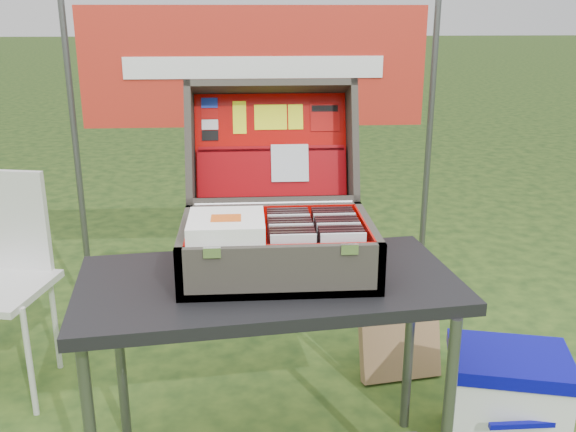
{
  "coord_description": "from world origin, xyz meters",
  "views": [
    {
      "loc": [
        -0.05,
        -1.95,
        1.55
      ],
      "look_at": [
        0.09,
        0.1,
        0.89
      ],
      "focal_mm": 40.0,
      "sensor_mm": 36.0,
      "label": 1
    }
  ],
  "objects": [
    {
      "name": "suitcase_latch_right",
      "position": [
        0.24,
        -0.24,
        0.9
      ],
      "size": [
        0.05,
        0.01,
        0.03
      ],
      "primitive_type": "cube",
      "color": "silver",
      "rests_on": "suitcase_base_wall_front"
    },
    {
      "name": "cd_left_6",
      "position": [
        0.08,
        -0.05,
        0.85
      ],
      "size": [
        0.14,
        0.01,
        0.16
      ],
      "primitive_type": "cube",
      "color": "black",
      "rests_on": "suitcase_liner_floor"
    },
    {
      "name": "cd_left_10",
      "position": [
        0.08,
        0.05,
        0.85
      ],
      "size": [
        0.14,
        0.01,
        0.16
      ],
      "primitive_type": "cube",
      "color": "black",
      "rests_on": "suitcase_liner_floor"
    },
    {
      "name": "cd_left_11",
      "position": [
        0.08,
        0.07,
        0.85
      ],
      "size": [
        0.14,
        0.01,
        0.16
      ],
      "primitive_type": "cube",
      "color": "black",
      "rests_on": "suitcase_liner_floor"
    },
    {
      "name": "cd_right_3",
      "position": [
        0.23,
        -0.12,
        0.85
      ],
      "size": [
        0.14,
        0.01,
        0.16
      ],
      "primitive_type": "cube",
      "color": "black",
      "rests_on": "suitcase_liner_floor"
    },
    {
      "name": "table_leg_fr",
      "position": [
        0.55,
        -0.32,
        0.35
      ],
      "size": [
        0.04,
        0.04,
        0.7
      ],
      "primitive_type": "cylinder",
      "color": "#59595B",
      "rests_on": "ground"
    },
    {
      "name": "cd_right_5",
      "position": [
        0.23,
        -0.07,
        0.85
      ],
      "size": [
        0.14,
        0.01,
        0.16
      ],
      "primitive_type": "cube",
      "color": "black",
      "rests_on": "suitcase_liner_floor"
    },
    {
      "name": "chair_leg_fr",
      "position": [
        -0.91,
        0.33,
        0.24
      ],
      "size": [
        0.02,
        0.02,
        0.47
      ],
      "primitive_type": "cylinder",
      "color": "silver",
      "rests_on": "ground"
    },
    {
      "name": "suitcase_lid_liner",
      "position": [
        0.05,
        0.39,
        1.07
      ],
      "size": [
        0.56,
        0.12,
        0.37
      ],
      "primitive_type": "cube",
      "rotation": [
        -1.88,
        0.0,
        0.0
      ],
      "color": "#C80707",
      "rests_on": "suitcase_lid_back"
    },
    {
      "name": "suitcase_liner_wall_front",
      "position": [
        0.05,
        -0.22,
        0.84
      ],
      "size": [
        0.56,
        0.01,
        0.14
      ],
      "primitive_type": "cube",
      "color": "#C80707",
      "rests_on": "suitcase_base_bottom"
    },
    {
      "name": "cd_left_9",
      "position": [
        0.08,
        0.02,
        0.85
      ],
      "size": [
        0.14,
        0.01,
        0.16
      ],
      "primitive_type": "cube",
      "color": "black",
      "rests_on": "suitcase_liner_floor"
    },
    {
      "name": "songbook_graphic",
      "position": [
        -0.11,
        -0.12,
        0.96
      ],
      "size": [
        0.09,
        0.07,
        0.0
      ],
      "primitive_type": "cube",
      "color": "#D85919",
      "rests_on": "songbook_9"
    },
    {
      "name": "suitcase_liner_floor",
      "position": [
        0.05,
        -0.02,
        0.77
      ],
      "size": [
        0.56,
        0.39,
        0.01
      ],
      "primitive_type": "cube",
      "color": "#C80707",
      "rests_on": "suitcase_base_bottom"
    },
    {
      "name": "lid_card_neon_main",
      "position": [
        0.05,
        0.42,
        1.17
      ],
      "size": [
        0.12,
        0.03,
        0.09
      ],
      "primitive_type": "cube",
      "rotation": [
        -1.88,
        0.0,
        0.0
      ],
      "color": "#F1FC19",
      "rests_on": "suitcase_lid_liner"
    },
    {
      "name": "banner_post_left",
      "position": [
        -0.85,
        1.1,
        0.85
      ],
      "size": [
        0.03,
        0.03,
        1.7
      ],
      "primitive_type": "cylinder",
      "color": "#59595B",
      "rests_on": "ground"
    },
    {
      "name": "suitcase_lid_rim_far",
      "position": [
        0.05,
        0.4,
        1.29
      ],
      "size": [
        0.61,
        0.16,
        0.07
      ],
      "primitive_type": "cube",
      "rotation": [
        -1.88,
        0.0,
        0.0
      ],
      "color": "#4A453B",
      "rests_on": "suitcase_lid_back"
    },
    {
      "name": "cd_right_1",
      "position": [
        0.23,
        -0.17,
        0.85
      ],
      "size": [
        0.14,
        0.01,
        0.16
      ],
      "primitive_type": "cube",
      "color": "black",
      "rests_on": "suitcase_liner_floor"
    },
    {
      "name": "cd_right_8",
      "position": [
        0.23,
        -0.0,
        0.85
      ],
      "size": [
        0.14,
        0.01,
        0.16
      ],
      "primitive_type": "cube",
      "color": "silver",
      "rests_on": "suitcase_liner_floor"
    },
    {
      "name": "songbook_6",
      "position": [
        -0.11,
        -0.11,
        0.94
      ],
      "size": [
        0.23,
        0.23,
        0.0
      ],
      "primitive_type": "cube",
      "color": "white",
      "rests_on": "suitcase_base_wall_front"
    },
    {
      "name": "suitcase_base_wall_right",
      "position": [
        0.34,
        -0.02,
        0.83
      ],
      "size": [
        0.02,
        0.44,
        0.16
      ],
      "primitive_type": "cube",
      "color": "#4A453B",
      "rests_on": "table_top"
    },
    {
      "name": "songbook_8",
      "position": [
        -0.11,
        -0.11,
        0.95
      ],
      "size": [
        0.23,
        0.23,
        0.0
      ],
      "primitive_type": "cube",
      "color": "white",
      "rests_on": "suitcase_base_wall_front"
    },
    {
      "name": "suitcase_hinge",
      "position": [
        0.05,
        0.19,
        0.91
      ],
      "size": [
        0.55,
        0.02,
        0.02
      ],
      "primitive_type": "cylinder",
      "rotation": [
        0.0,
        1.57,
        0.0
      ],
      "color": "silver",
      "rests_on": "suitcase_base_wall_back"
    },
    {
      "name": "banner_post_right",
      "position": [
        0.85,
        1.1,
        0.85
      ],
      "size": [
        0.03,
        0.03,
        1.7
      ],
      "primitive_type": "cylinder",
      "color": "#59595B",
      "rests_on": "ground"
    },
    {
      "name": "suitcase_liner_wall_left",
      "position": [
        -0.23,
        -0.02,
        0.84
      ],
      "size": [
        0.01,
        0.39,
        0.14
      ],
      "primitive_type": "cube",
      "color": "#C80707",
      "rests_on": "suitcase_base_bottom"
    },
    {
      "name": "suitcase_lid_rim_left",
      "position": [
        -0.25,
        0.34,
        1.09
      ],
      "size": [
        0.02,
        0.29,
        0.47
      ],
      "primitive_type": "cube",
      "rotation": [
        -1.88,
        0.0,
        0.0
      ],
      "color": "#4A453B",
      "rests_on": "suitcase_lid_back"
    },
    {
      "name": "cardboard_box",
      "position": [
        0.61,
        0.52,
        0.19
      ],
      "size": [
        0.37,
        0.2,
        0.38
      ],
      "primitive_type": "cube",
      "rotation": [
        -0.25,
        0.0,
        0.15
      ],
      "color": "#A0754B",
      "rests_on": "ground"
    },
    {
      "name": "cd_right_7",
      "position": [
        0.23,
        -0.03,
        0.85
      ],
      "size": [
        0.14,
        0.01,
        0.16
      ],
      "primitive_type": "cube",
      "color": "black",
      "rests_on": "suitcase_liner_floor"
    },
    {
      "name": "songbook_4",
      "position": [
        -0.11,
        -0.11,
        0.93
      ],
      "size": [
        0.23,
        0.23,
        0.0
      ],
      "primitive_type": "cube",
      "color": "white",
      "rests_on": "suitcase_base_wall_front"
    },
    {
      "name": "lid_sticker_band",
      "position": [
        0.25,
        0.42,
        1.17
      ],
      "size": [
        0.11,
        0.04,
        0.1
      ],
      "primitive_type": "cube",
      "rotation": [
        -1.88,
        0.0,
        0.0
      ],
      "color": "#AD0906",
      "rests_on": "suitcase_lid_liner"
    },
    {
      "name": "table",
      "position": [
        0.01,
        -0.08,
        0.37
      ],
      "size": [
        1.25,
        0.72,
        0.74
      ],
      "primitive_type": null,
      "rotation": [
        0.0,
        0.0,
        0.11
      ],
      "color": "black",
      "rests_on": "ground"
    },
    {
      "name": "banner_text",
      "position": [
        0.0,
        1.08,
        1.3
      ],
      "size": [
        1.2,
        0.0,
        0.1
      ],
      "primitive_type": "cube",
      "color": "white",
      "rests_on": "banner"
    },
    {
      "name": "cd_left_0",
      "position": [
        0.08,
        -0.19,
        0.85
      ],
      "size": [
        0.14,
        0.01,
        0.16
      ],
      "primitive_type": "cube",
      "color": "silver",
      "rests_on": "suitcase_liner_floor"
    },
    {
      "name": "suitcase_base_wall_left",
      "position": [
        -0.25,
        -0.02,
        0.83
      ],
      "size": [
        0.02,
        0.44,
        0.16
      ],
      "primitive_type": "cube",
      "color": "#4A453B",
      "rests_on": "table_top"
    },
    {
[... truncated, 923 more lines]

